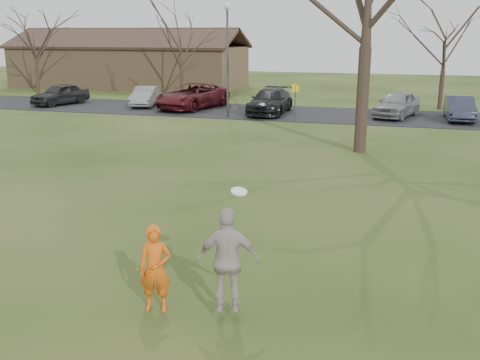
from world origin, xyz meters
name	(u,v)px	position (x,y,z in m)	size (l,w,h in m)	color
ground	(175,326)	(0.00, 0.00, 0.00)	(120.00, 120.00, 0.00)	#1E380F
parking_strip	(337,115)	(0.00, 25.00, 0.02)	(62.00, 6.50, 0.04)	black
player_defender	(155,268)	(-0.53, 0.44, 0.79)	(0.57, 0.38, 1.57)	orange
car_0	(60,94)	(-18.45, 24.64, 0.74)	(1.65, 4.09, 1.40)	#242527
car_1	(146,96)	(-12.62, 25.57, 0.67)	(1.34, 3.85, 1.27)	gray
car_2	(192,96)	(-9.21, 25.25, 0.83)	(2.61, 5.67, 1.58)	#4C1218
car_3	(270,101)	(-3.93, 24.41, 0.77)	(2.04, 5.01, 1.45)	black
car_4	(397,104)	(3.36, 25.01, 0.77)	(1.72, 4.28, 1.46)	gray
car_5	(460,108)	(6.71, 24.77, 0.70)	(1.40, 4.00, 1.32)	#2E3145
catching_play	(228,260)	(0.80, 0.48, 1.08)	(1.15, 0.68, 2.17)	#B7A9A4
building	(130,65)	(-20.00, 38.00, 1.93)	(20.60, 8.50, 5.14)	#8C6D4C
lamp_post	(227,47)	(-6.00, 22.50, 3.97)	(0.34, 0.34, 6.27)	#47474C
sign_yellow	(295,95)	(-2.00, 22.00, 1.45)	(0.35, 0.35, 2.08)	#47474C
small_tree_row	(418,46)	(4.38, 30.06, 3.89)	(55.00, 5.90, 8.50)	#352821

